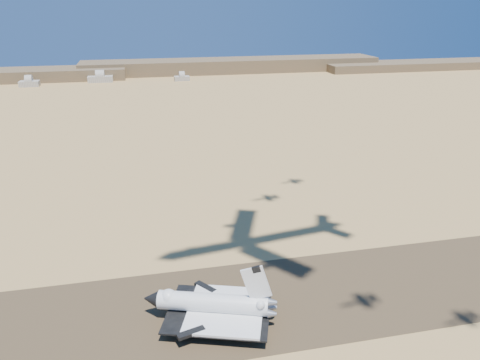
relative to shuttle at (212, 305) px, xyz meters
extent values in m
plane|color=tan|center=(1.16, 5.59, -5.51)|extent=(1200.00, 1200.00, 0.00)
cube|color=brown|center=(1.16, 5.59, -5.48)|extent=(600.00, 50.00, 0.06)
cube|color=brown|center=(121.16, 545.59, 3.49)|extent=(420.00, 60.00, 18.00)
cube|color=brown|center=(401.16, 515.59, -0.01)|extent=(300.00, 60.00, 11.00)
cube|color=#B6AFA1|center=(-138.84, 475.59, -2.26)|extent=(22.00, 14.00, 6.50)
cube|color=#B6AFA1|center=(-58.84, 490.59, -1.76)|extent=(30.00, 15.00, 7.50)
cube|color=#B6AFA1|center=(41.16, 480.59, -2.76)|extent=(19.00, 12.50, 5.50)
cylinder|color=white|center=(0.09, -0.03, 0.78)|extent=(33.60, 16.45, 5.87)
cone|color=black|center=(-17.94, 6.17, 0.78)|extent=(6.27, 6.80, 5.57)
sphere|color=white|center=(-12.79, 4.40, 1.62)|extent=(5.45, 5.45, 5.45)
cube|color=white|center=(4.05, -1.39, -1.63)|extent=(29.97, 31.27, 0.94)
cube|color=black|center=(2.07, -0.71, -2.10)|extent=(37.89, 33.99, 0.52)
cube|color=white|center=(12.96, -4.46, 8.95)|extent=(9.42, 3.85, 12.07)
cylinder|color=gray|center=(-12.79, 4.40, -3.83)|extent=(0.38, 0.38, 3.35)
cylinder|color=black|center=(-12.79, 4.40, -4.93)|extent=(1.24, 0.82, 1.15)
cylinder|color=gray|center=(4.33, -7.03, -3.83)|extent=(0.38, 0.38, 3.35)
cylinder|color=black|center=(4.33, -7.03, -4.93)|extent=(1.24, 0.82, 1.15)
cylinder|color=gray|center=(7.73, 2.88, -3.83)|extent=(0.38, 0.38, 3.35)
cylinder|color=black|center=(7.73, 2.88, -4.93)|extent=(1.24, 0.82, 1.15)
imported|color=#C25D0B|center=(8.77, -8.65, -4.49)|extent=(0.55, 0.75, 1.91)
imported|color=#C25D0B|center=(8.36, -11.51, -4.50)|extent=(0.61, 0.96, 1.89)
imported|color=#C25D0B|center=(5.43, -9.21, -4.55)|extent=(1.16, 1.04, 1.78)
camera|label=1|loc=(-17.91, -119.95, 87.34)|focal=35.00mm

